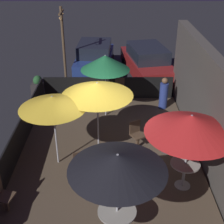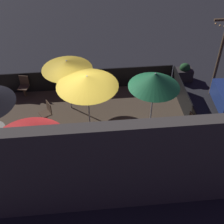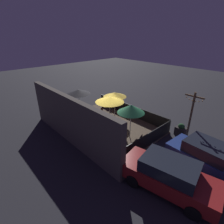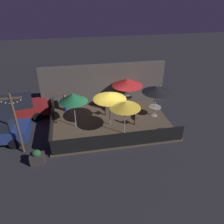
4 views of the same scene
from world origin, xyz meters
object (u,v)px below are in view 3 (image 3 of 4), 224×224
(dining_table_1, at_px, (80,108))
(patron_0, at_px, (111,147))
(patio_umbrella_2, at_px, (115,95))
(patio_chair_3, at_px, (101,111))
(planter_box, at_px, (181,130))
(parked_car_0, at_px, (206,156))
(patio_umbrella_4, at_px, (110,99))
(patio_chair_0, at_px, (98,125))
(patio_chair_2, at_px, (139,141))
(patio_umbrella_3, at_px, (131,109))
(patron_1, at_px, (85,127))
(dining_table_0, at_px, (71,120))
(parked_car_1, at_px, (168,175))
(patio_umbrella_0, at_px, (69,103))
(light_post, at_px, (190,118))
(patio_umbrella_1, at_px, (79,92))
(patio_chair_1, at_px, (109,103))

(dining_table_1, relative_size, patron_0, 0.67)
(patio_umbrella_2, height_order, patio_chair_3, patio_umbrella_2)
(planter_box, height_order, parked_car_0, parked_car_0)
(patio_umbrella_4, relative_size, patio_chair_0, 2.52)
(patron_0, bearing_deg, planter_box, 115.54)
(patio_chair_0, xyz_separation_m, patio_chair_2, (-3.40, -0.43, 0.03))
(patio_umbrella_3, height_order, patron_1, patio_umbrella_3)
(dining_table_0, relative_size, parked_car_1, 0.17)
(patio_umbrella_0, distance_m, light_post, 8.14)
(patio_umbrella_1, height_order, patio_chair_0, patio_umbrella_1)
(patio_umbrella_2, bearing_deg, parked_car_0, 174.32)
(patio_chair_0, xyz_separation_m, parked_car_0, (-6.83, -1.66, 0.22))
(patio_umbrella_1, distance_m, patio_chair_1, 3.24)
(patio_chair_1, bearing_deg, patio_chair_2, 78.29)
(patio_chair_2, distance_m, planter_box, 3.74)
(patio_umbrella_3, bearing_deg, patio_umbrella_1, 3.48)
(patio_umbrella_0, distance_m, dining_table_0, 1.36)
(dining_table_0, distance_m, patron_1, 1.63)
(patio_umbrella_4, xyz_separation_m, patio_chair_3, (1.58, -0.39, -1.59))
(patio_umbrella_2, distance_m, dining_table_0, 3.97)
(patron_0, bearing_deg, light_post, 101.53)
(patio_umbrella_2, xyz_separation_m, patio_chair_1, (1.93, -1.03, -1.53))
(patio_umbrella_1, height_order, parked_car_1, patio_umbrella_1)
(patio_chair_0, height_order, patron_0, patron_0)
(parked_car_1, bearing_deg, parked_car_0, -114.80)
(parked_car_0, bearing_deg, patio_chair_0, 17.14)
(patio_umbrella_1, xyz_separation_m, dining_table_0, (-1.59, 1.82, -1.42))
(dining_table_0, xyz_separation_m, planter_box, (-6.15, -5.19, -0.33))
(patio_chair_3, bearing_deg, dining_table_1, 0.00)
(patron_1, height_order, planter_box, patron_1)
(patio_umbrella_4, height_order, patron_1, patio_umbrella_4)
(patio_chair_3, distance_m, light_post, 7.14)
(dining_table_1, height_order, patio_chair_1, patio_chair_1)
(patio_umbrella_1, bearing_deg, patio_umbrella_3, -176.52)
(parked_car_1, bearing_deg, patio_umbrella_2, -36.50)
(parked_car_1, bearing_deg, dining_table_0, -9.51)
(dining_table_1, relative_size, light_post, 0.23)
(patio_chair_0, height_order, parked_car_1, parked_car_1)
(patio_chair_2, height_order, patron_0, patron_0)
(patio_umbrella_0, height_order, patio_umbrella_4, patio_umbrella_4)
(patio_umbrella_3, bearing_deg, patio_umbrella_2, -25.19)
(patio_umbrella_3, height_order, patron_0, patio_umbrella_3)
(patio_umbrella_4, height_order, patron_0, patio_umbrella_4)
(dining_table_1, bearing_deg, parked_car_0, -174.61)
(patio_umbrella_1, relative_size, patio_umbrella_4, 0.96)
(patio_umbrella_0, distance_m, patron_0, 4.82)
(light_post, height_order, parked_car_0, light_post)
(dining_table_0, bearing_deg, patio_umbrella_2, -106.45)
(patio_umbrella_4, bearing_deg, dining_table_1, 9.14)
(patron_0, relative_size, parked_car_0, 0.33)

